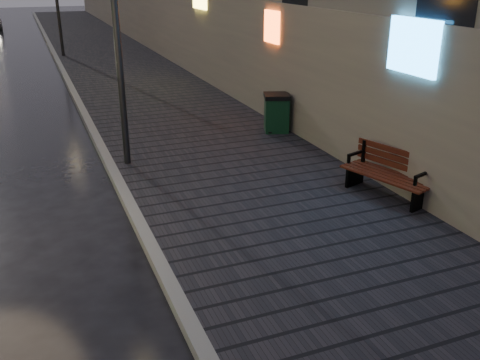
# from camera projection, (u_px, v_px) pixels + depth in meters

# --- Properties ---
(sidewalk) EXTENTS (4.60, 58.00, 0.15)m
(sidewalk) POSITION_uv_depth(u_px,v_px,m) (111.00, 58.00, 25.01)
(sidewalk) COLOR black
(sidewalk) RESTS_ON ground
(curb) EXTENTS (0.20, 58.00, 0.15)m
(curb) POSITION_uv_depth(u_px,v_px,m) (57.00, 61.00, 24.18)
(curb) COLOR slate
(curb) RESTS_ON ground
(bench) EXTENTS (1.07, 1.80, 0.87)m
(bench) POSITION_uv_depth(u_px,v_px,m) (389.00, 173.00, 9.57)
(bench) COLOR black
(bench) RESTS_ON sidewalk
(trash_bin) EXTENTS (0.79, 0.79, 0.95)m
(trash_bin) POSITION_uv_depth(u_px,v_px,m) (277.00, 112.00, 13.37)
(trash_bin) COLOR black
(trash_bin) RESTS_ON sidewalk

